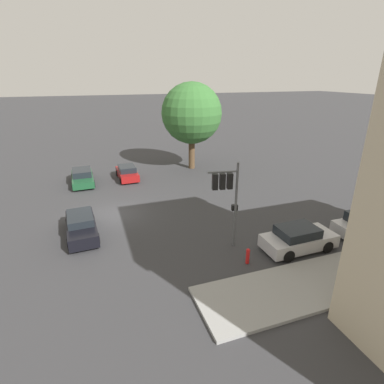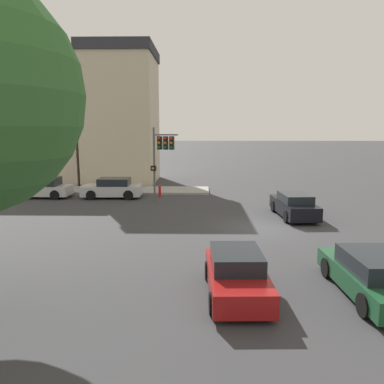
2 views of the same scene
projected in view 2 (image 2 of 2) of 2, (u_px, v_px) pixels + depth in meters
The scene contains 9 objects.
ground_plane at pixel (263, 228), 19.42m from camera, with size 300.00×300.00×0.00m, color #333335.
rowhouse_backdrop at pixel (92, 123), 35.57m from camera, with size 7.79×13.56×12.57m.
traffic_signal at pixel (162, 149), 25.49m from camera, with size 0.61×1.89×5.19m.
crossing_car_0 at pixel (294, 205), 21.73m from camera, with size 4.59×2.03×1.41m.
crossing_car_1 at pixel (236, 274), 11.53m from camera, with size 3.97×1.92×1.36m.
crossing_car_2 at pixel (374, 275), 11.42m from camera, with size 4.56×2.08×1.36m.
parked_car_0 at pixel (113, 188), 27.85m from camera, with size 2.04×4.38×1.47m.
parked_car_1 at pixel (43, 188), 27.94m from camera, with size 1.99×4.27×1.53m.
fire_hydrant at pixel (160, 191), 28.10m from camera, with size 0.22×0.22×0.92m.
Camera 2 is at (-18.91, 3.31, 5.05)m, focal length 35.00 mm.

